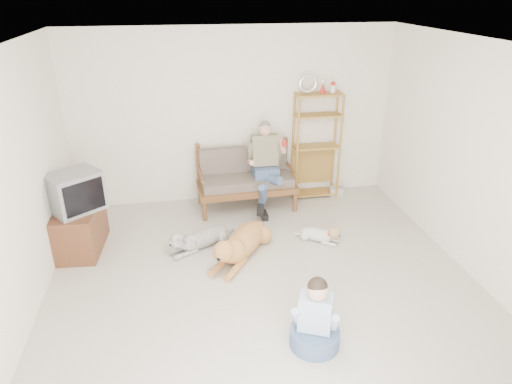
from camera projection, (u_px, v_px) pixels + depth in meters
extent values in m
plane|color=beige|center=(268.00, 297.00, 5.15)|extent=(5.50, 5.50, 0.00)
plane|color=silver|center=(272.00, 49.00, 4.03)|extent=(5.50, 5.50, 0.00)
plane|color=white|center=(234.00, 117.00, 7.05)|extent=(5.00, 0.00, 5.00)
plane|color=white|center=(4.00, 208.00, 4.19)|extent=(0.00, 5.50, 5.50)
plane|color=white|center=(493.00, 172.00, 4.99)|extent=(0.00, 5.50, 5.50)
cube|color=brown|center=(247.00, 187.00, 7.09)|extent=(1.53, 0.77, 0.10)
cube|color=#6E5F54|center=(247.00, 180.00, 7.04)|extent=(1.41, 0.66, 0.13)
cube|color=#6E5F54|center=(244.00, 160.00, 7.16)|extent=(1.38, 0.18, 0.45)
cylinder|color=brown|center=(243.00, 147.00, 7.13)|extent=(1.40, 0.11, 0.05)
cylinder|color=brown|center=(204.00, 210.00, 6.79)|extent=(0.07, 0.07, 0.30)
cylinder|color=brown|center=(200.00, 175.00, 7.19)|extent=(0.07, 0.07, 0.95)
cylinder|color=brown|center=(295.00, 203.00, 7.01)|extent=(0.07, 0.07, 0.30)
cylinder|color=brown|center=(286.00, 169.00, 7.41)|extent=(0.07, 0.07, 0.95)
cube|color=#486084|center=(266.00, 172.00, 7.00)|extent=(0.38, 0.36, 0.19)
cube|color=gray|center=(264.00, 150.00, 6.95)|extent=(0.39, 0.27, 0.49)
sphere|color=tan|center=(265.00, 130.00, 6.78)|extent=(0.20, 0.20, 0.20)
sphere|color=#5D5752|center=(265.00, 127.00, 6.78)|extent=(0.18, 0.18, 0.18)
cylinder|color=red|center=(284.00, 143.00, 6.74)|extent=(0.07, 0.07, 0.08)
cube|color=#A67F34|center=(319.00, 94.00, 6.94)|extent=(0.72, 0.29, 0.03)
torus|color=silver|center=(308.00, 84.00, 6.84)|extent=(0.30, 0.05, 0.30)
cone|color=red|center=(323.00, 88.00, 6.91)|extent=(0.09, 0.09, 0.15)
cylinder|color=#A67F34|center=(297.00, 151.00, 7.11)|extent=(0.04, 0.04, 1.71)
cylinder|color=#A67F34|center=(293.00, 145.00, 7.35)|extent=(0.04, 0.04, 1.71)
cylinder|color=#A67F34|center=(340.00, 148.00, 7.22)|extent=(0.04, 0.04, 1.71)
cylinder|color=#A67F34|center=(334.00, 143.00, 7.47)|extent=(0.04, 0.04, 1.71)
cube|color=beige|center=(336.00, 191.00, 7.62)|extent=(0.24, 0.19, 0.14)
cube|color=brown|center=(81.00, 229.00, 5.97)|extent=(0.57, 0.94, 0.60)
cube|color=brown|center=(58.00, 239.00, 5.74)|extent=(0.05, 0.40, 0.50)
cube|color=brown|center=(65.00, 223.00, 6.13)|extent=(0.05, 0.40, 0.50)
cube|color=slate|center=(75.00, 192.00, 5.72)|extent=(0.77, 0.75, 0.50)
cube|color=black|center=(84.00, 197.00, 5.57)|extent=(0.42, 0.32, 0.40)
cube|color=white|center=(158.00, 185.00, 7.28)|extent=(0.12, 0.02, 0.08)
ellipsoid|color=#C87D45|center=(245.00, 241.00, 5.96)|extent=(0.90, 1.06, 0.33)
sphere|color=#C87D45|center=(234.00, 251.00, 5.69)|extent=(0.33, 0.33, 0.33)
sphere|color=#C87D45|center=(223.00, 251.00, 5.42)|extent=(0.26, 0.26, 0.26)
ellipsoid|color=#C87D45|center=(219.00, 258.00, 5.33)|extent=(0.20, 0.22, 0.10)
cylinder|color=#C87D45|center=(261.00, 230.00, 6.43)|extent=(0.16, 0.41, 0.05)
ellipsoid|color=#C87D45|center=(218.00, 249.00, 5.47)|extent=(0.09, 0.10, 0.13)
ellipsoid|color=#C87D45|center=(231.00, 252.00, 5.41)|extent=(0.09, 0.10, 0.13)
ellipsoid|color=white|center=(204.00, 238.00, 6.12)|extent=(0.79, 0.59, 0.23)
sphere|color=white|center=(190.00, 243.00, 5.99)|extent=(0.23, 0.23, 0.23)
sphere|color=white|center=(177.00, 241.00, 5.84)|extent=(0.20, 0.20, 0.20)
ellipsoid|color=white|center=(171.00, 244.00, 5.80)|extent=(0.16, 0.14, 0.08)
cylinder|color=white|center=(228.00, 234.00, 6.36)|extent=(0.23, 0.25, 0.04)
ellipsoid|color=white|center=(175.00, 238.00, 5.90)|extent=(0.08, 0.07, 0.10)
ellipsoid|color=white|center=(181.00, 242.00, 5.80)|extent=(0.08, 0.07, 0.10)
ellipsoid|color=silver|center=(316.00, 234.00, 6.26)|extent=(0.48, 0.43, 0.18)
sphere|color=silver|center=(326.00, 236.00, 6.20)|extent=(0.18, 0.18, 0.18)
sphere|color=tan|center=(334.00, 233.00, 6.13)|extent=(0.16, 0.16, 0.16)
ellipsoid|color=tan|center=(339.00, 235.00, 6.10)|extent=(0.13, 0.12, 0.06)
cylinder|color=silver|center=(301.00, 234.00, 6.38)|extent=(0.18, 0.08, 0.03)
cone|color=tan|center=(332.00, 231.00, 6.07)|extent=(0.05, 0.05, 0.06)
cone|color=tan|center=(334.00, 228.00, 6.16)|extent=(0.05, 0.05, 0.06)
torus|color=red|center=(332.00, 233.00, 6.14)|extent=(0.15, 0.15, 0.02)
cylinder|color=#486084|center=(314.00, 337.00, 4.44)|extent=(0.49, 0.49, 0.18)
cube|color=#AABCCC|center=(315.00, 312.00, 4.34)|extent=(0.37, 0.31, 0.38)
sphere|color=tan|center=(318.00, 291.00, 4.21)|extent=(0.20, 0.20, 0.20)
sphere|color=black|center=(318.00, 287.00, 4.20)|extent=(0.19, 0.19, 0.19)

